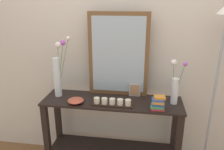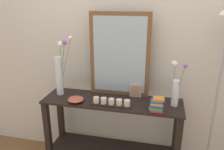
{
  "view_description": "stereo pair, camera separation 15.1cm",
  "coord_description": "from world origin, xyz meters",
  "views": [
    {
      "loc": [
        0.3,
        -1.98,
        1.78
      ],
      "look_at": [
        0.0,
        0.0,
        1.09
      ],
      "focal_mm": 35.98,
      "sensor_mm": 36.0,
      "label": 1
    },
    {
      "loc": [
        0.45,
        -1.95,
        1.78
      ],
      "look_at": [
        0.0,
        0.0,
        1.09
      ],
      "focal_mm": 35.98,
      "sensor_mm": 36.0,
      "label": 2
    }
  ],
  "objects": [
    {
      "name": "wall_back",
      "position": [
        0.0,
        0.31,
        1.35
      ],
      "size": [
        6.4,
        0.08,
        2.7
      ],
      "primitive_type": "cube",
      "color": "beige",
      "rests_on": "ground"
    },
    {
      "name": "console_table",
      "position": [
        0.0,
        0.0,
        0.51
      ],
      "size": [
        1.37,
        0.39,
        0.83
      ],
      "color": "black",
      "rests_on": "ground"
    },
    {
      "name": "mirror_leaning",
      "position": [
        0.04,
        0.16,
        1.25
      ],
      "size": [
        0.6,
        0.03,
        0.84
      ],
      "color": "brown",
      "rests_on": "console_table"
    },
    {
      "name": "tall_vase_left",
      "position": [
        -0.55,
        0.04,
        1.09
      ],
      "size": [
        0.15,
        0.19,
        0.59
      ],
      "color": "silver",
      "rests_on": "console_table"
    },
    {
      "name": "vase_right",
      "position": [
        0.59,
        0.03,
        1.0
      ],
      "size": [
        0.13,
        0.15,
        0.43
      ],
      "color": "silver",
      "rests_on": "console_table"
    },
    {
      "name": "candle_tray",
      "position": [
        0.02,
        -0.11,
        0.86
      ],
      "size": [
        0.39,
        0.09,
        0.07
      ],
      "color": "black",
      "rests_on": "console_table"
    },
    {
      "name": "picture_frame_small",
      "position": [
        0.21,
        0.13,
        0.9
      ],
      "size": [
        0.12,
        0.01,
        0.14
      ],
      "color": "#B7B2AD",
      "rests_on": "console_table"
    },
    {
      "name": "decorative_bowl",
      "position": [
        -0.33,
        -0.11,
        0.85
      ],
      "size": [
        0.15,
        0.15,
        0.05
      ],
      "color": "#B24C38",
      "rests_on": "console_table"
    },
    {
      "name": "book_stack",
      "position": [
        0.44,
        -0.13,
        0.89
      ],
      "size": [
        0.13,
        0.1,
        0.13
      ],
      "color": "#C63338",
      "rests_on": "console_table"
    },
    {
      "name": "floor_lamp",
      "position": [
        0.97,
        0.08,
        1.18
      ],
      "size": [
        0.24,
        0.24,
        1.75
      ],
      "color": "#9E9EA3",
      "rests_on": "ground"
    }
  ]
}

